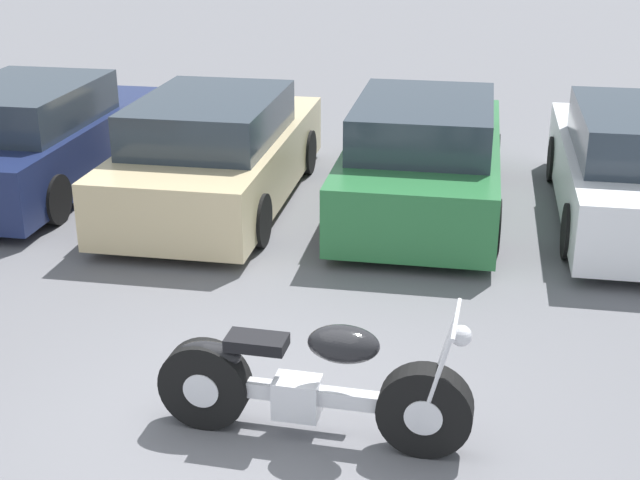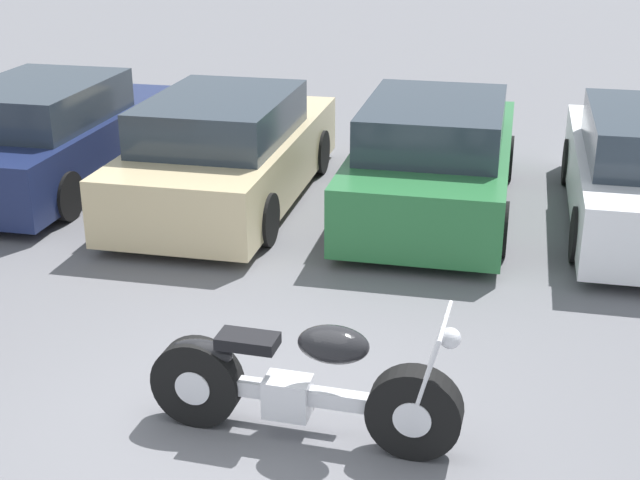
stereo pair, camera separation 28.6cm
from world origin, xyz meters
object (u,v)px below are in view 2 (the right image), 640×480
parked_car_champagne (228,152)px  parked_car_green (434,159)px  motorcycle (300,385)px  parked_car_navy (51,136)px

parked_car_champagne → parked_car_green: size_ratio=1.00×
motorcycle → parked_car_champagne: bearing=113.5°
parked_car_champagne → parked_car_green: 2.60m
motorcycle → parked_car_navy: 7.02m
parked_car_navy → parked_car_green: same height
motorcycle → parked_car_navy: size_ratio=0.52×
parked_car_green → parked_car_navy: bearing=-179.7°
parked_car_champagne → parked_car_green: bearing=6.2°
parked_car_champagne → parked_car_green: (2.58, 0.28, 0.00)m
motorcycle → parked_car_green: 5.24m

